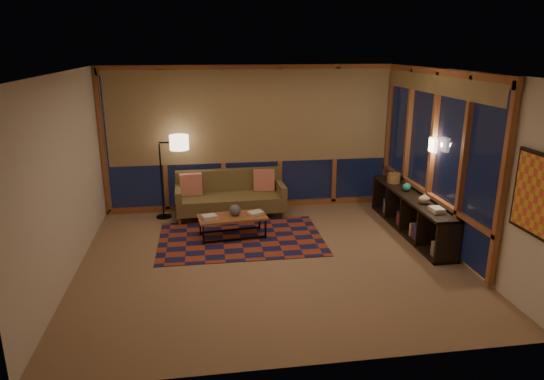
{
  "coord_description": "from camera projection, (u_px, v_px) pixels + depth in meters",
  "views": [
    {
      "loc": [
        -0.95,
        -6.49,
        3.05
      ],
      "look_at": [
        0.05,
        0.16,
        1.02
      ],
      "focal_mm": 32.0,
      "sensor_mm": 36.0,
      "label": 1
    }
  ],
  "objects": [
    {
      "name": "floor",
      "position": [
        270.0,
        259.0,
        7.16
      ],
      "size": [
        5.5,
        5.0,
        0.01
      ],
      "primitive_type": "cube",
      "color": "#A2805D",
      "rests_on": "ground"
    },
    {
      "name": "ceiling",
      "position": [
        270.0,
        72.0,
        6.38
      ],
      "size": [
        5.5,
        5.0,
        0.01
      ],
      "primitive_type": "cube",
      "color": "white",
      "rests_on": "walls"
    },
    {
      "name": "walls",
      "position": [
        270.0,
        171.0,
        6.77
      ],
      "size": [
        5.51,
        5.01,
        2.7
      ],
      "color": "beige",
      "rests_on": "floor"
    },
    {
      "name": "window_wall_back",
      "position": [
        252.0,
        139.0,
        9.07
      ],
      "size": [
        5.3,
        0.16,
        2.6
      ],
      "primitive_type": null,
      "color": "brown",
      "rests_on": "walls"
    },
    {
      "name": "window_wall_right",
      "position": [
        431.0,
        155.0,
        7.72
      ],
      "size": [
        0.16,
        3.7,
        2.6
      ],
      "primitive_type": null,
      "color": "brown",
      "rests_on": "walls"
    },
    {
      "name": "wall_art",
      "position": [
        536.0,
        194.0,
        5.38
      ],
      "size": [
        0.06,
        0.74,
        0.94
      ],
      "primitive_type": null,
      "color": "#E74F2F",
      "rests_on": "walls"
    },
    {
      "name": "wall_sconce",
      "position": [
        433.0,
        145.0,
        7.51
      ],
      "size": [
        0.12,
        0.18,
        0.22
      ],
      "primitive_type": null,
      "color": "beige",
      "rests_on": "walls"
    },
    {
      "name": "sofa",
      "position": [
        230.0,
        195.0,
        8.87
      ],
      "size": [
        1.98,
        0.85,
        0.8
      ],
      "primitive_type": null,
      "rotation": [
        0.0,
        0.0,
        0.03
      ],
      "color": "brown",
      "rests_on": "floor"
    },
    {
      "name": "pillow_left",
      "position": [
        191.0,
        185.0,
        8.8
      ],
      "size": [
        0.41,
        0.17,
        0.4
      ],
      "primitive_type": null,
      "rotation": [
        0.0,
        0.0,
        0.09
      ],
      "color": "red",
      "rests_on": "sofa"
    },
    {
      "name": "pillow_right",
      "position": [
        264.0,
        181.0,
        9.08
      ],
      "size": [
        0.4,
        0.16,
        0.39
      ],
      "primitive_type": null,
      "rotation": [
        0.0,
        0.0,
        -0.08
      ],
      "color": "red",
      "rests_on": "sofa"
    },
    {
      "name": "area_rug",
      "position": [
        241.0,
        239.0,
        7.91
      ],
      "size": [
        2.65,
        1.78,
        0.01
      ],
      "primitive_type": "cube",
      "rotation": [
        0.0,
        0.0,
        -0.01
      ],
      "color": "maroon",
      "rests_on": "floor"
    },
    {
      "name": "coffee_table",
      "position": [
        233.0,
        227.0,
        7.94
      ],
      "size": [
        1.15,
        0.62,
        0.37
      ],
      "primitive_type": null,
      "rotation": [
        0.0,
        0.0,
        0.11
      ],
      "color": "brown",
      "rests_on": "floor"
    },
    {
      "name": "book_stack_a",
      "position": [
        209.0,
        217.0,
        7.74
      ],
      "size": [
        0.33,
        0.29,
        0.08
      ],
      "primitive_type": null,
      "rotation": [
        0.0,
        0.0,
        0.35
      ],
      "color": "silver",
      "rests_on": "coffee_table"
    },
    {
      "name": "book_stack_b",
      "position": [
        255.0,
        213.0,
        7.97
      ],
      "size": [
        0.27,
        0.25,
        0.04
      ],
      "primitive_type": null,
      "rotation": [
        0.0,
        0.0,
        0.45
      ],
      "color": "silver",
      "rests_on": "coffee_table"
    },
    {
      "name": "ceramic_pot",
      "position": [
        235.0,
        210.0,
        7.89
      ],
      "size": [
        0.23,
        0.23,
        0.19
      ],
      "primitive_type": "sphere",
      "rotation": [
        0.0,
        0.0,
        0.26
      ],
      "color": "black",
      "rests_on": "coffee_table"
    },
    {
      "name": "floor_lamp",
      "position": [
        161.0,
        177.0,
        8.69
      ],
      "size": [
        0.55,
        0.4,
        1.53
      ],
      "primitive_type": null,
      "rotation": [
        0.0,
        0.0,
        -0.13
      ],
      "color": "black",
      "rests_on": "floor"
    },
    {
      "name": "bookshelf",
      "position": [
        411.0,
        214.0,
        8.11
      ],
      "size": [
        0.4,
        2.59,
        0.65
      ],
      "primitive_type": null,
      "color": "black",
      "rests_on": "floor"
    },
    {
      "name": "basket",
      "position": [
        394.0,
        178.0,
        8.73
      ],
      "size": [
        0.24,
        0.24,
        0.17
      ],
      "primitive_type": "cylinder",
      "rotation": [
        0.0,
        0.0,
        -0.03
      ],
      "color": "brown",
      "rests_on": "bookshelf"
    },
    {
      "name": "teal_bowl",
      "position": [
        407.0,
        187.0,
        8.24
      ],
      "size": [
        0.15,
        0.15,
        0.14
      ],
      "primitive_type": "sphere",
      "rotation": [
        0.0,
        0.0,
        0.03
      ],
      "color": "#218571",
      "rests_on": "bookshelf"
    },
    {
      "name": "vase",
      "position": [
        425.0,
        198.0,
        7.59
      ],
      "size": [
        0.21,
        0.21,
        0.18
      ],
      "primitive_type": "imported",
      "rotation": [
        0.0,
        0.0,
        -0.23
      ],
      "color": "tan",
      "rests_on": "bookshelf"
    },
    {
      "name": "shelf_book_stack",
      "position": [
        437.0,
        210.0,
        7.21
      ],
      "size": [
        0.23,
        0.27,
        0.07
      ],
      "primitive_type": null,
      "rotation": [
        0.0,
        0.0,
        0.28
      ],
      "color": "silver",
      "rests_on": "bookshelf"
    }
  ]
}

